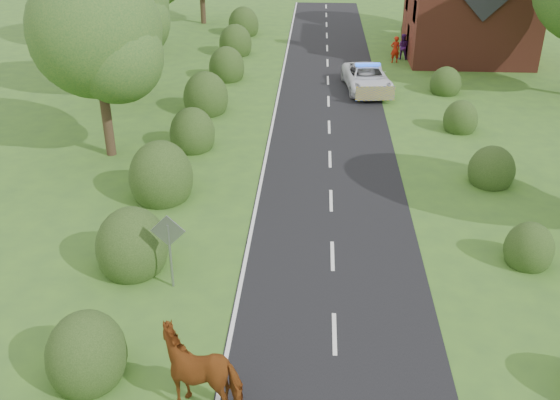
# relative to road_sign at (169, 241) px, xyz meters

# --- Properties ---
(ground) EXTENTS (120.00, 120.00, 0.00)m
(ground) POSITION_rel_road_sign_xyz_m (5.00, -2.00, -1.65)
(ground) COLOR #395F25
(road) EXTENTS (6.00, 70.00, 0.02)m
(road) POSITION_rel_road_sign_xyz_m (5.00, 13.00, -1.64)
(road) COLOR black
(road) RESTS_ON ground
(road_markings) EXTENTS (4.96, 70.00, 0.01)m
(road_markings) POSITION_rel_road_sign_xyz_m (3.40, 10.93, -1.63)
(road_markings) COLOR white
(road_markings) RESTS_ON road
(hedgerow_left) EXTENTS (2.75, 50.41, 3.00)m
(hedgerow_left) POSITION_rel_road_sign_xyz_m (-1.51, 9.69, -0.91)
(hedgerow_left) COLOR #1E3514
(hedgerow_left) RESTS_ON ground
(hedgerow_right) EXTENTS (2.10, 45.78, 2.10)m
(hedgerow_right) POSITION_rel_road_sign_xyz_m (11.60, 9.21, -1.10)
(hedgerow_right) COLOR #1E3514
(hedgerow_right) RESTS_ON ground
(tree_left_a) EXTENTS (5.74, 5.60, 8.38)m
(tree_left_a) POSITION_rel_road_sign_xyz_m (-4.75, 9.86, 3.69)
(tree_left_a) COLOR #332316
(tree_left_a) RESTS_ON ground
(tree_left_b) EXTENTS (5.74, 5.60, 8.07)m
(tree_left_b) POSITION_rel_road_sign_xyz_m (-6.25, 17.86, 3.39)
(tree_left_b) COLOR #332316
(tree_left_b) RESTS_ON ground
(road_sign) EXTENTS (1.06, 0.08, 2.53)m
(road_sign) POSITION_rel_road_sign_xyz_m (0.00, 0.00, 0.00)
(road_sign) COLOR gray
(road_sign) RESTS_ON ground
(house) EXTENTS (8.00, 7.40, 9.17)m
(house) POSITION_rel_road_sign_xyz_m (14.49, 28.00, 2.13)
(house) COLOR brown
(house) RESTS_ON ground
(cow) EXTENTS (2.56, 1.51, 1.74)m
(cow) POSITION_rel_road_sign_xyz_m (1.78, -4.57, -0.78)
(cow) COLOR brown
(cow) RESTS_ON ground
(police_van) EXTENTS (2.99, 5.53, 1.61)m
(police_van) POSITION_rel_road_sign_xyz_m (7.25, 20.23, -0.92)
(police_van) COLOR white
(police_van) RESTS_ON ground
(pedestrian_red) EXTENTS (0.73, 0.57, 1.77)m
(pedestrian_red) POSITION_rel_road_sign_xyz_m (9.52, 26.47, -0.77)
(pedestrian_red) COLOR #B8200D
(pedestrian_red) RESTS_ON ground
(pedestrian_purple) EXTENTS (0.93, 0.77, 1.73)m
(pedestrian_purple) POSITION_rel_road_sign_xyz_m (10.12, 27.38, -0.79)
(pedestrian_purple) COLOR #451965
(pedestrian_purple) RESTS_ON ground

